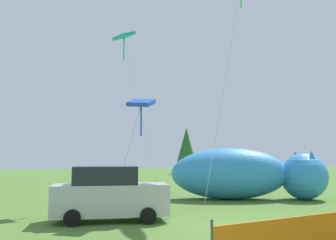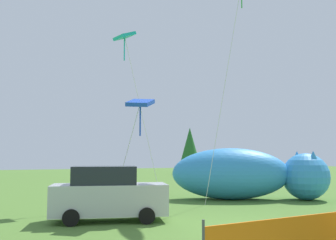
{
  "view_description": "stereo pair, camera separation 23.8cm",
  "coord_description": "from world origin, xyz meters",
  "px_view_note": "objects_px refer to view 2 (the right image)",
  "views": [
    {
      "loc": [
        -7.57,
        -10.39,
        2.4
      ],
      "look_at": [
        -1.14,
        5.41,
        4.04
      ],
      "focal_mm": 40.0,
      "sensor_mm": 36.0,
      "label": 1
    },
    {
      "loc": [
        -7.35,
        -10.48,
        2.4
      ],
      "look_at": [
        -1.14,
        5.41,
        4.04
      ],
      "focal_mm": 40.0,
      "sensor_mm": 36.0,
      "label": 2
    }
  ],
  "objects_px": {
    "inflatable_cat": "(247,176)",
    "kite_teal_diamond": "(125,39)",
    "parked_car": "(108,194)",
    "kite_blue_box": "(140,105)"
  },
  "relations": [
    {
      "from": "kite_blue_box",
      "to": "parked_car",
      "type": "bearing_deg",
      "value": -178.41
    },
    {
      "from": "kite_blue_box",
      "to": "inflatable_cat",
      "type": "bearing_deg",
      "value": 28.25
    },
    {
      "from": "parked_car",
      "to": "kite_blue_box",
      "type": "height_order",
      "value": "kite_blue_box"
    },
    {
      "from": "kite_teal_diamond",
      "to": "inflatable_cat",
      "type": "bearing_deg",
      "value": -5.28
    },
    {
      "from": "parked_car",
      "to": "kite_teal_diamond",
      "type": "relative_size",
      "value": 0.5
    },
    {
      "from": "parked_car",
      "to": "kite_blue_box",
      "type": "bearing_deg",
      "value": 13.83
    },
    {
      "from": "parked_car",
      "to": "inflatable_cat",
      "type": "relative_size",
      "value": 0.52
    },
    {
      "from": "inflatable_cat",
      "to": "kite_teal_diamond",
      "type": "xyz_separation_m",
      "value": [
        -6.84,
        0.63,
        7.15
      ]
    },
    {
      "from": "parked_car",
      "to": "inflatable_cat",
      "type": "bearing_deg",
      "value": 37.22
    },
    {
      "from": "parked_car",
      "to": "inflatable_cat",
      "type": "distance_m",
      "value": 9.52
    }
  ]
}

